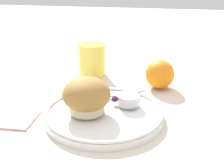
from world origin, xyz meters
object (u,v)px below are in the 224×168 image
Objects in this scene: muffin at (87,96)px; butter_knife at (107,96)px; orange_fruit at (160,74)px; juice_glass at (92,60)px.

muffin is 0.59× the size of butter_knife.
muffin is 0.24m from orange_fruit.
juice_glass is at bearing 160.66° from orange_fruit.
muffin is at bearing -80.05° from juice_glass.
muffin is 0.26m from juice_glass.
juice_glass is (-0.05, 0.26, -0.01)m from muffin.
butter_knife is 0.20m from juice_glass.
orange_fruit is at bearing 53.72° from muffin.
butter_knife is 2.25× the size of orange_fruit.
muffin is 1.32× the size of orange_fruit.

